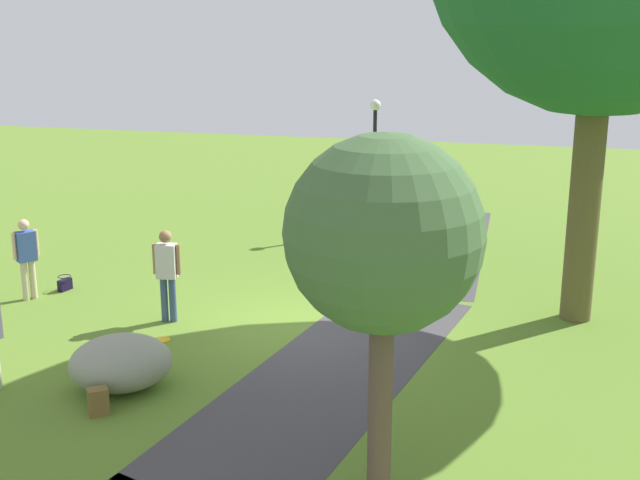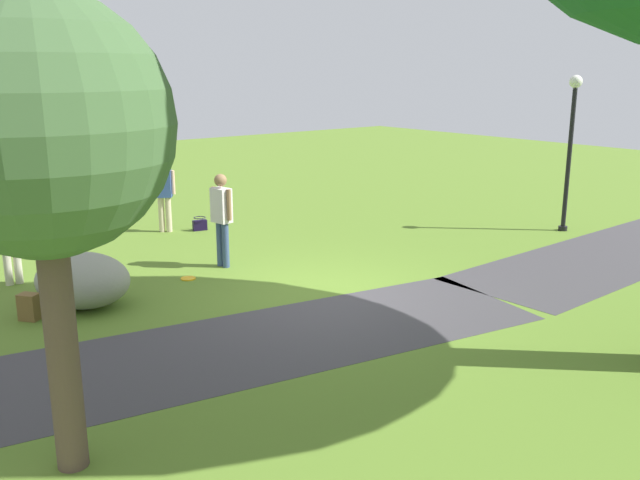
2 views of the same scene
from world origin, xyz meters
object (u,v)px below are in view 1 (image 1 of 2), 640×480
(lamp_post, at_px, (375,151))
(backpack_by_boulder, at_px, (98,402))
(frisbee_on_grass, at_px, (163,340))
(lawn_boulder, at_px, (121,363))
(young_tree_near_path, at_px, (384,237))
(woman_with_handbag, at_px, (26,254))
(man_near_boulder, at_px, (167,269))
(handbag_on_grass, at_px, (65,284))

(lamp_post, height_order, backpack_by_boulder, lamp_post)
(frisbee_on_grass, bearing_deg, lawn_boulder, 7.53)
(young_tree_near_path, height_order, frisbee_on_grass, young_tree_near_path)
(woman_with_handbag, xyz_separation_m, man_near_boulder, (0.42, 3.24, 0.07))
(frisbee_on_grass, bearing_deg, backpack_by_boulder, 6.89)
(backpack_by_boulder, distance_m, frisbee_on_grass, 2.79)
(young_tree_near_path, xyz_separation_m, handbag_on_grass, (-5.59, -7.69, -2.98))
(lamp_post, bearing_deg, young_tree_near_path, 11.67)
(lamp_post, xyz_separation_m, lawn_boulder, (10.40, -1.78, -1.72))
(young_tree_near_path, xyz_separation_m, woman_with_handbag, (-4.93, -8.07, -2.17))
(lamp_post, bearing_deg, man_near_boulder, -17.13)
(handbag_on_grass, bearing_deg, backpack_by_boulder, 36.34)
(lamp_post, relative_size, woman_with_handbag, 2.11)
(lawn_boulder, relative_size, man_near_boulder, 1.11)
(lawn_boulder, distance_m, man_near_boulder, 2.94)
(young_tree_near_path, relative_size, woman_with_handbag, 2.59)
(lamp_post, height_order, frisbee_on_grass, lamp_post)
(lawn_boulder, bearing_deg, backpack_by_boulder, 5.40)
(young_tree_near_path, bearing_deg, backpack_by_boulder, -101.34)
(man_near_boulder, height_order, frisbee_on_grass, man_near_boulder)
(lawn_boulder, relative_size, handbag_on_grass, 5.75)
(lawn_boulder, distance_m, woman_with_handbag, 5.02)
(woman_with_handbag, height_order, frisbee_on_grass, woman_with_handbag)
(man_near_boulder, relative_size, frisbee_on_grass, 6.68)
(backpack_by_boulder, bearing_deg, frisbee_on_grass, -173.11)
(lawn_boulder, bearing_deg, lamp_post, 170.27)
(man_near_boulder, bearing_deg, young_tree_near_path, 47.00)
(young_tree_near_path, distance_m, backpack_by_boulder, 5.19)
(handbag_on_grass, bearing_deg, woman_with_handbag, -29.11)
(young_tree_near_path, height_order, backpack_by_boulder, young_tree_near_path)
(young_tree_near_path, relative_size, man_near_boulder, 2.45)
(frisbee_on_grass, bearing_deg, woman_with_handbag, -110.48)
(young_tree_near_path, xyz_separation_m, lamp_post, (-12.08, -2.50, -0.97))
(lawn_boulder, distance_m, frisbee_on_grass, 1.99)
(backpack_by_boulder, bearing_deg, man_near_boulder, -170.24)
(lamp_post, distance_m, woman_with_handbag, 9.14)
(woman_with_handbag, relative_size, man_near_boulder, 0.94)
(man_near_boulder, xyz_separation_m, frisbee_on_grass, (0.90, 0.30, -1.01))
(lamp_post, xyz_separation_m, man_near_boulder, (7.57, -2.33, -1.13))
(young_tree_near_path, distance_m, lamp_post, 12.37)
(young_tree_near_path, relative_size, backpack_by_boulder, 10.67)
(young_tree_near_path, xyz_separation_m, frisbee_on_grass, (-3.61, -4.53, -3.11))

